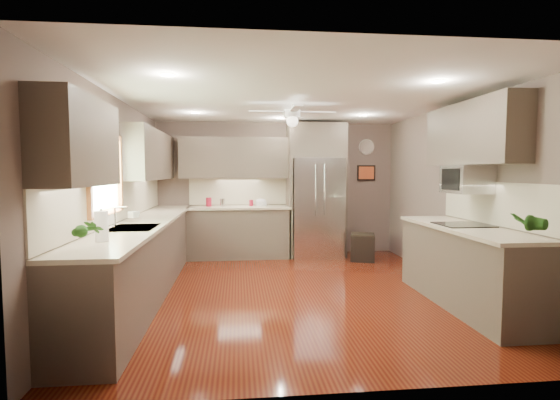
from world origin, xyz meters
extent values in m
plane|color=#461109|center=(0.00, 0.00, 0.00)|extent=(5.00, 5.00, 0.00)
plane|color=white|center=(0.00, 0.00, 2.50)|extent=(5.00, 5.00, 0.00)
plane|color=#695850|center=(0.00, 2.50, 1.25)|extent=(4.50, 0.00, 4.50)
plane|color=#695850|center=(0.00, -2.50, 1.25)|extent=(4.50, 0.00, 4.50)
plane|color=#695850|center=(-2.25, 0.00, 1.25)|extent=(0.00, 5.00, 5.00)
plane|color=#695850|center=(2.25, 0.00, 1.25)|extent=(0.00, 5.00, 5.00)
cylinder|color=maroon|center=(-1.27, 2.26, 1.02)|extent=(0.10, 0.10, 0.16)
cylinder|color=silver|center=(-1.03, 2.22, 1.01)|extent=(0.12, 0.12, 0.14)
cylinder|color=maroon|center=(-0.50, 2.22, 1.00)|extent=(0.09, 0.09, 0.11)
imported|color=white|center=(-2.06, 0.08, 1.03)|extent=(0.11, 0.11, 0.18)
imported|color=#225718|center=(-1.95, -1.81, 1.10)|extent=(0.19, 0.15, 0.33)
imported|color=#225718|center=(1.90, -1.79, 1.11)|extent=(0.23, 0.22, 0.34)
imported|color=beige|center=(-0.32, 2.19, 0.97)|extent=(0.29, 0.29, 0.05)
cube|color=brown|center=(-1.95, 0.15, 0.45)|extent=(0.60, 4.70, 0.90)
cube|color=beige|center=(-1.94, 0.15, 0.92)|extent=(0.65, 4.70, 0.04)
cube|color=beige|center=(-2.24, 0.15, 1.20)|extent=(0.02, 4.70, 0.50)
cube|color=brown|center=(-0.72, 2.20, 0.45)|extent=(1.85, 0.60, 0.90)
cube|color=beige|center=(-0.72, 2.19, 0.92)|extent=(1.85, 0.65, 0.04)
cube|color=beige|center=(-0.72, 2.49, 1.20)|extent=(1.85, 0.02, 0.50)
cube|color=brown|center=(-2.08, -1.60, 1.83)|extent=(0.33, 1.20, 0.75)
cube|color=brown|center=(-2.08, 1.30, 1.83)|extent=(0.33, 2.40, 0.75)
cube|color=brown|center=(-0.72, 2.33, 1.83)|extent=(2.15, 0.33, 0.75)
cube|color=brown|center=(2.08, -0.55, 2.03)|extent=(0.33, 1.70, 0.75)
cube|color=#BFF2B2|center=(-2.23, -0.50, 1.55)|extent=(0.01, 1.00, 0.80)
cube|color=brown|center=(-2.21, -0.50, 1.98)|extent=(0.05, 1.12, 0.06)
cube|color=brown|center=(-2.21, -0.50, 1.12)|extent=(0.05, 1.12, 0.06)
cube|color=brown|center=(-2.21, -1.03, 1.55)|extent=(0.05, 0.06, 0.80)
cube|color=brown|center=(-2.21, 0.03, 1.55)|extent=(0.05, 0.06, 0.80)
cube|color=silver|center=(-1.93, -0.50, 0.93)|extent=(0.50, 0.70, 0.03)
cube|color=#262626|center=(-1.93, -0.50, 0.89)|extent=(0.44, 0.62, 0.05)
cylinder|color=silver|center=(-2.13, -0.50, 1.05)|extent=(0.02, 0.02, 0.24)
cylinder|color=silver|center=(-2.07, -0.50, 1.17)|extent=(0.16, 0.02, 0.02)
cube|color=silver|center=(0.70, 2.14, 0.91)|extent=(0.92, 0.72, 1.82)
cube|color=black|center=(0.70, 1.80, 0.66)|extent=(0.88, 0.02, 0.02)
cube|color=black|center=(0.70, 1.79, 1.25)|extent=(0.01, 0.02, 1.00)
cylinder|color=silver|center=(0.62, 1.76, 1.25)|extent=(0.02, 0.02, 0.90)
cylinder|color=silver|center=(0.78, 1.76, 1.25)|extent=(0.02, 0.02, 0.90)
cube|color=brown|center=(0.70, 2.20, 2.14)|extent=(1.04, 0.60, 0.63)
cube|color=brown|center=(0.20, 2.20, 0.91)|extent=(0.06, 0.60, 1.82)
cube|color=brown|center=(1.20, 2.20, 0.91)|extent=(0.06, 0.60, 1.82)
cube|color=brown|center=(1.93, -0.80, 0.45)|extent=(0.65, 2.20, 0.90)
cube|color=beige|center=(1.91, -0.80, 0.92)|extent=(0.70, 2.20, 0.04)
cube|color=beige|center=(2.24, -0.80, 1.20)|extent=(0.02, 2.20, 0.50)
cube|color=black|center=(1.91, -0.70, 0.94)|extent=(0.56, 0.52, 0.01)
cube|color=silver|center=(2.03, -0.55, 1.48)|extent=(0.42, 0.55, 0.34)
cube|color=black|center=(1.82, -0.55, 1.48)|extent=(0.02, 0.40, 0.26)
cylinder|color=white|center=(0.00, 0.30, 2.46)|extent=(0.03, 0.03, 0.08)
cylinder|color=white|center=(0.00, 0.30, 2.36)|extent=(0.22, 0.22, 0.10)
sphere|color=white|center=(0.00, 0.30, 2.26)|extent=(0.16, 0.16, 0.16)
cube|color=white|center=(0.35, 0.30, 2.38)|extent=(0.48, 0.11, 0.01)
cube|color=white|center=(0.00, 0.65, 2.38)|extent=(0.11, 0.48, 0.01)
cube|color=white|center=(-0.35, 0.30, 2.38)|extent=(0.48, 0.11, 0.01)
cube|color=white|center=(0.00, -0.05, 2.38)|extent=(0.11, 0.48, 0.01)
cylinder|color=white|center=(-1.40, 1.30, 2.49)|extent=(0.14, 0.14, 0.01)
cylinder|color=white|center=(1.30, 1.30, 2.49)|extent=(0.14, 0.14, 0.01)
cylinder|color=white|center=(-1.40, -1.20, 2.49)|extent=(0.14, 0.14, 0.01)
cylinder|color=white|center=(1.30, -1.20, 2.49)|extent=(0.14, 0.14, 0.01)
cylinder|color=white|center=(0.00, 1.80, 2.49)|extent=(0.14, 0.14, 0.01)
cylinder|color=white|center=(1.75, 2.48, 2.05)|extent=(0.30, 0.03, 0.30)
cylinder|color=silver|center=(1.75, 2.47, 2.05)|extent=(0.29, 0.00, 0.29)
cube|color=black|center=(1.75, 2.48, 1.55)|extent=(0.36, 0.03, 0.30)
cube|color=#BD4C25|center=(1.75, 2.46, 1.55)|extent=(0.30, 0.01, 0.24)
cube|color=black|center=(1.45, 1.69, 0.23)|extent=(0.52, 0.52, 0.46)
cube|color=black|center=(1.45, 1.69, 0.46)|extent=(0.49, 0.49, 0.03)
cylinder|color=white|center=(-1.98, -1.43, 1.08)|extent=(0.12, 0.12, 0.28)
cylinder|color=silver|center=(-1.98, -1.43, 1.09)|extent=(0.02, 0.02, 0.29)
camera|label=1|loc=(-0.74, -5.22, 1.57)|focal=26.00mm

